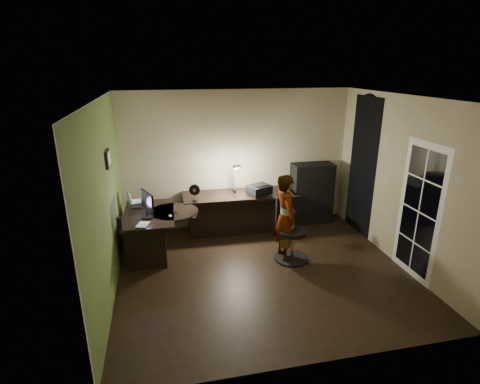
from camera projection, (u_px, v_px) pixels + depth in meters
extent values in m
cube|color=black|center=(263.00, 272.00, 5.97)|extent=(4.50, 4.00, 0.01)
cube|color=silver|center=(267.00, 97.00, 5.10)|extent=(4.50, 4.00, 0.01)
cube|color=tan|center=(237.00, 160.00, 7.39)|extent=(4.50, 0.01, 2.70)
cube|color=tan|center=(320.00, 255.00, 3.68)|extent=(4.50, 0.01, 2.70)
cube|color=tan|center=(105.00, 202.00, 5.09)|extent=(0.01, 4.00, 2.70)
cube|color=tan|center=(400.00, 182.00, 5.98)|extent=(0.01, 4.00, 2.70)
cube|color=#51672D|center=(106.00, 202.00, 5.09)|extent=(0.00, 4.00, 2.70)
cube|color=black|center=(362.00, 167.00, 7.06)|extent=(0.01, 0.90, 2.60)
cube|color=white|center=(419.00, 212.00, 5.57)|extent=(0.02, 0.92, 2.10)
cube|color=black|center=(108.00, 159.00, 5.35)|extent=(0.04, 0.30, 0.25)
cube|color=black|center=(151.00, 234.00, 6.39)|extent=(0.86, 1.36, 0.77)
cube|color=black|center=(238.00, 213.00, 7.29)|extent=(2.10, 0.78, 0.78)
cube|color=black|center=(311.00, 193.00, 7.71)|extent=(0.83, 0.42, 1.24)
cube|color=silver|center=(138.00, 204.00, 6.51)|extent=(0.25, 0.21, 0.09)
cube|color=silver|center=(137.00, 196.00, 6.47)|extent=(0.37, 0.36, 0.20)
cube|color=black|center=(147.00, 208.00, 6.01)|extent=(0.26, 0.47, 0.31)
ellipsoid|color=silver|center=(170.00, 216.00, 6.07)|extent=(0.07, 0.09, 0.03)
cube|color=black|center=(194.00, 217.00, 6.06)|extent=(0.10, 0.13, 0.01)
cube|color=black|center=(175.00, 212.00, 6.26)|extent=(0.10, 0.13, 0.01)
cylinder|color=black|center=(119.00, 223.00, 5.58)|extent=(0.10, 0.10, 0.19)
cube|color=silver|center=(143.00, 225.00, 5.77)|extent=(0.23, 0.27, 0.01)
cube|color=black|center=(195.00, 192.00, 6.73)|extent=(0.21, 0.13, 0.30)
cube|color=navy|center=(286.00, 197.00, 6.78)|extent=(0.20, 0.09, 0.09)
cube|color=black|center=(259.00, 189.00, 7.09)|extent=(0.50, 0.46, 0.18)
cube|color=black|center=(235.00, 177.00, 7.07)|extent=(0.18, 0.30, 0.63)
cube|color=black|center=(293.00, 231.00, 6.18)|extent=(0.62, 0.62, 1.04)
imported|color=#D8A88C|center=(285.00, 218.00, 6.15)|extent=(0.40, 0.56, 1.48)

